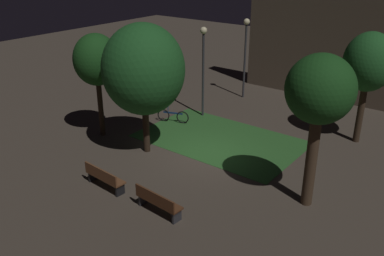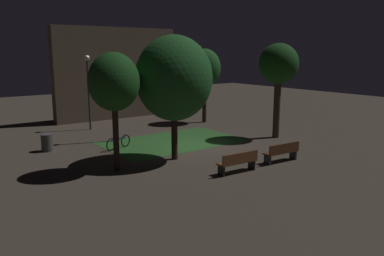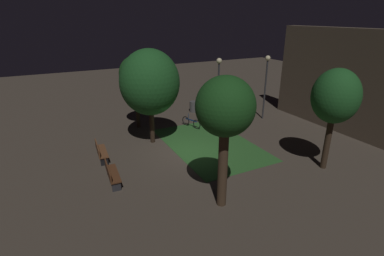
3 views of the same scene
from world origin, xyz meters
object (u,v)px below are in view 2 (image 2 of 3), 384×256
bicycle (118,142)px  lamp_post_plaza_east (88,80)px  bench_corner (238,162)px  lamp_post_path_center (113,83)px  bench_near_trees (282,152)px  tree_near_wall (205,69)px  tree_left_canopy (279,66)px  tree_back_right (174,78)px  trash_bin (47,143)px  tree_tall_center (114,83)px

bicycle → lamp_post_plaza_east: bearing=82.1°
bench_corner → lamp_post_path_center: bearing=100.4°
lamp_post_plaza_east → bench_corner: bearing=-83.6°
bench_corner → bench_near_trees: same height
tree_near_wall → lamp_post_path_center: bearing=-167.4°
bench_corner → tree_near_wall: bearing=58.5°
tree_left_canopy → bench_near_trees: bearing=-135.5°
tree_back_right → trash_bin: tree_back_right is taller
bench_corner → bench_near_trees: (2.67, 0.00, 0.00)m
tree_tall_center → lamp_post_plaza_east: size_ratio=1.04×
tree_back_right → tree_near_wall: bearing=43.7°
bench_corner → tree_left_canopy: 8.21m
lamp_post_plaza_east → lamp_post_path_center: lamp_post_path_center is taller
bench_corner → trash_bin: bearing=122.2°
tree_near_wall → tree_tall_center: size_ratio=1.04×
bench_corner → lamp_post_path_center: lamp_post_path_center is taller
tree_tall_center → bicycle: bearing=63.1°
tree_back_right → tree_left_canopy: 7.32m
tree_left_canopy → bicycle: bearing=161.3°
bench_corner → lamp_post_path_center: 8.84m
bicycle → bench_corner: bearing=-71.8°
tree_near_wall → bicycle: size_ratio=3.15×
lamp_post_path_center → trash_bin: (-3.68, -0.02, -2.76)m
tree_back_right → tree_tall_center: size_ratio=1.15×
tree_tall_center → lamp_post_path_center: tree_tall_center is taller
lamp_post_path_center → bicycle: size_ratio=2.92×
bench_corner → trash_bin: size_ratio=2.12×
tree_near_wall → lamp_post_path_center: 7.83m
trash_bin → bench_near_trees: bearing=-46.4°
tree_left_canopy → lamp_post_plaza_east: tree_left_canopy is taller
bench_corner → bicycle: size_ratio=1.13×
tree_left_canopy → trash_bin: bearing=158.3°
bicycle → bench_near_trees: bearing=-53.6°
bench_near_trees → tree_tall_center: bearing=153.2°
tree_near_wall → trash_bin: size_ratio=5.91×
tree_near_wall → trash_bin: bearing=-171.4°
lamp_post_plaza_east → trash_bin: bearing=-134.2°
bench_near_trees → tree_near_wall: 11.04m
bench_near_trees → tree_tall_center: tree_tall_center is taller
tree_left_canopy → lamp_post_plaza_east: (-7.75, 8.55, -0.94)m
bench_near_trees → trash_bin: bearing=133.6°
tree_tall_center → bicycle: tree_tall_center is taller
bench_corner → bicycle: bearing=108.2°
bench_corner → bicycle: (-2.15, 6.55, -0.14)m
tree_back_right → lamp_post_plaza_east: tree_back_right is taller
tree_back_right → tree_left_canopy: bearing=3.0°
tree_left_canopy → tree_back_right: bearing=-177.0°
bench_corner → tree_back_right: 4.69m
tree_back_right → bench_near_trees: bearing=-42.5°
bench_near_trees → bicycle: (-4.82, 6.55, -0.14)m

